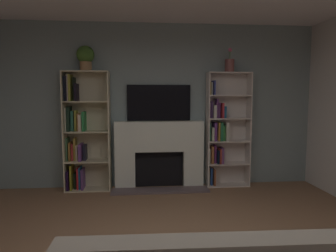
% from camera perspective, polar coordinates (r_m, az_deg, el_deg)
% --- Properties ---
extents(wall_back_accent, '(5.46, 0.06, 2.76)m').
position_cam_1_polar(wall_back_accent, '(5.30, -1.75, 3.74)').
color(wall_back_accent, gray).
rests_on(wall_back_accent, ground_plane).
extents(fireplace, '(1.59, 0.52, 1.13)m').
position_cam_1_polar(fireplace, '(5.24, -1.63, -4.91)').
color(fireplace, white).
rests_on(fireplace, ground_plane).
extents(tv, '(1.07, 0.06, 0.60)m').
position_cam_1_polar(tv, '(5.23, -1.71, 4.31)').
color(tv, black).
rests_on(tv, fireplace).
extents(bookshelf_left, '(0.73, 0.32, 1.94)m').
position_cam_1_polar(bookshelf_left, '(5.26, -15.64, -1.22)').
color(bookshelf_left, beige).
rests_on(bookshelf_left, ground_plane).
extents(bookshelf_right, '(0.73, 0.27, 1.94)m').
position_cam_1_polar(bookshelf_right, '(5.38, 10.10, -0.94)').
color(bookshelf_right, silver).
rests_on(bookshelf_right, ground_plane).
extents(potted_plant, '(0.28, 0.28, 0.40)m').
position_cam_1_polar(potted_plant, '(5.21, -14.99, 12.23)').
color(potted_plant, '#A0784F').
rests_on(potted_plant, bookshelf_left).
extents(vase_with_flowers, '(0.16, 0.16, 0.40)m').
position_cam_1_polar(vase_with_flowers, '(5.34, 11.30, 11.05)').
color(vase_with_flowers, brown).
rests_on(vase_with_flowers, bookshelf_right).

